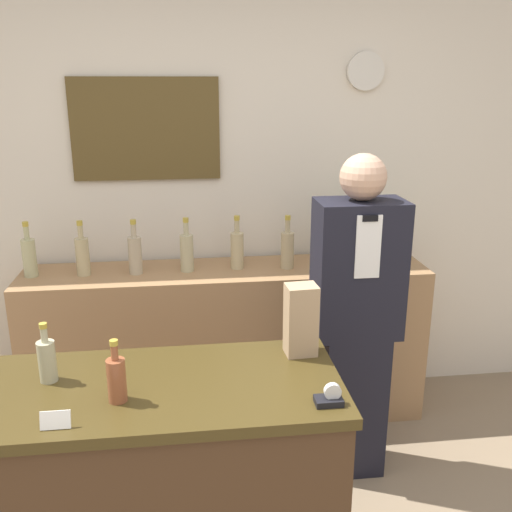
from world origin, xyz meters
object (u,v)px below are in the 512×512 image
tape_dispenser (330,398)px  paper_bag (301,320)px  potted_plant (372,235)px  shopkeeper (355,322)px

tape_dispenser → paper_bag: bearing=93.8°
paper_bag → potted_plant: bearing=60.1°
shopkeeper → tape_dispenser: 0.99m
shopkeeper → paper_bag: (-0.39, -0.54, 0.27)m
shopkeeper → tape_dispenser: (-0.36, -0.91, 0.15)m
shopkeeper → potted_plant: (0.26, 0.59, 0.28)m
tape_dispenser → potted_plant: bearing=67.3°
potted_plant → tape_dispenser: (-0.62, -1.49, -0.12)m
potted_plant → paper_bag: bearing=-119.9°
shopkeeper → paper_bag: 0.72m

